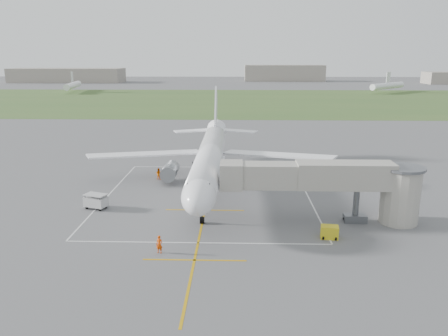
{
  "coord_description": "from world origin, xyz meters",
  "views": [
    {
      "loc": [
        3.95,
        -62.24,
        19.05
      ],
      "look_at": [
        2.26,
        -4.0,
        4.0
      ],
      "focal_mm": 35.0,
      "sensor_mm": 36.0,
      "label": 1
    }
  ],
  "objects_px": {
    "airliner": "(210,157)",
    "baggage_cart": "(96,201)",
    "jet_bridge": "(338,183)",
    "ramp_worker_nose": "(159,244)",
    "gpu_unit": "(329,232)",
    "ramp_worker_wing": "(159,174)"
  },
  "relations": [
    {
      "from": "jet_bridge",
      "to": "ramp_worker_nose",
      "type": "bearing_deg",
      "value": -154.96
    },
    {
      "from": "gpu_unit",
      "to": "ramp_worker_nose",
      "type": "relative_size",
      "value": 1.09
    },
    {
      "from": "jet_bridge",
      "to": "baggage_cart",
      "type": "xyz_separation_m",
      "value": [
        -29.69,
        3.7,
        -3.76
      ]
    },
    {
      "from": "jet_bridge",
      "to": "gpu_unit",
      "type": "bearing_deg",
      "value": -109.35
    },
    {
      "from": "airliner",
      "to": "baggage_cart",
      "type": "relative_size",
      "value": 14.79
    },
    {
      "from": "baggage_cart",
      "to": "ramp_worker_nose",
      "type": "relative_size",
      "value": 1.73
    },
    {
      "from": "baggage_cart",
      "to": "jet_bridge",
      "type": "bearing_deg",
      "value": 12.67
    },
    {
      "from": "baggage_cart",
      "to": "ramp_worker_wing",
      "type": "xyz_separation_m",
      "value": [
        5.64,
        13.75,
        -0.07
      ]
    },
    {
      "from": "jet_bridge",
      "to": "ramp_worker_wing",
      "type": "bearing_deg",
      "value": 144.03
    },
    {
      "from": "gpu_unit",
      "to": "ramp_worker_nose",
      "type": "height_order",
      "value": "ramp_worker_nose"
    },
    {
      "from": "airliner",
      "to": "baggage_cart",
      "type": "bearing_deg",
      "value": -142.93
    },
    {
      "from": "airliner",
      "to": "baggage_cart",
      "type": "distance_m",
      "value": 17.84
    },
    {
      "from": "baggage_cart",
      "to": "gpu_unit",
      "type": "bearing_deg",
      "value": 2.74
    },
    {
      "from": "airliner",
      "to": "baggage_cart",
      "type": "xyz_separation_m",
      "value": [
        -13.97,
        -10.55,
        -3.41
      ]
    },
    {
      "from": "baggage_cart",
      "to": "ramp_worker_wing",
      "type": "bearing_deg",
      "value": 87.47
    },
    {
      "from": "jet_bridge",
      "to": "ramp_worker_wing",
      "type": "distance_m",
      "value": 29.96
    },
    {
      "from": "ramp_worker_nose",
      "to": "gpu_unit",
      "type": "bearing_deg",
      "value": 27.01
    },
    {
      "from": "airliner",
      "to": "jet_bridge",
      "type": "bearing_deg",
      "value": -42.19
    },
    {
      "from": "jet_bridge",
      "to": "ramp_worker_nose",
      "type": "distance_m",
      "value": 21.68
    },
    {
      "from": "ramp_worker_nose",
      "to": "ramp_worker_wing",
      "type": "height_order",
      "value": "ramp_worker_wing"
    },
    {
      "from": "gpu_unit",
      "to": "ramp_worker_wing",
      "type": "relative_size",
      "value": 1.09
    },
    {
      "from": "jet_bridge",
      "to": "ramp_worker_nose",
      "type": "xyz_separation_m",
      "value": [
        -19.34,
        -9.03,
        -3.83
      ]
    }
  ]
}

